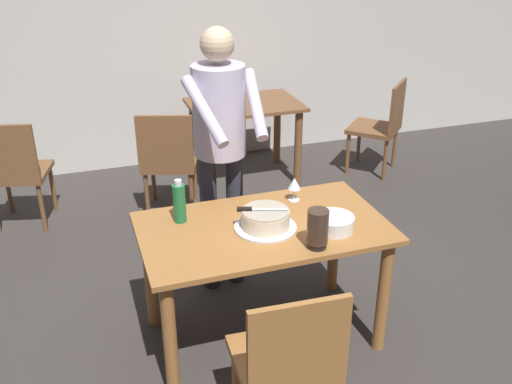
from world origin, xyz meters
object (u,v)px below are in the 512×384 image
cake_on_platter (265,220)px  hurricane_lamp (318,229)px  background_chair_1 (168,159)px  main_dining_table (263,246)px  cake_knife (251,209)px  wine_glass_near (294,184)px  background_chair_2 (15,170)px  plate_stack (334,223)px  person_cutting_cake (220,135)px  background_chair_0 (382,124)px  water_bottle (179,202)px  background_table (245,120)px  chair_near_side (288,361)px

cake_on_platter → hurricane_lamp: hurricane_lamp is taller
background_chair_1 → hurricane_lamp: bearing=-79.1°
main_dining_table → cake_knife: 0.26m
hurricane_lamp → wine_glass_near: bearing=80.4°
cake_on_platter → background_chair_1: bearing=96.7°
wine_glass_near → background_chair_2: background_chair_2 is taller
plate_stack → background_chair_2: background_chair_2 is taller
cake_on_platter → person_cutting_cake: size_ratio=0.20×
background_chair_0 → background_chair_1: size_ratio=1.00×
main_dining_table → water_bottle: 0.52m
person_cutting_cake → background_chair_0: bearing=34.9°
wine_glass_near → background_chair_1: size_ratio=0.16×
main_dining_table → person_cutting_cake: size_ratio=0.79×
cake_knife → background_chair_1: (-0.14, 1.75, -0.37)m
water_bottle → background_chair_0: bearing=37.6°
person_cutting_cake → background_chair_1: size_ratio=1.91×
person_cutting_cake → background_chair_0: size_ratio=1.91×
plate_stack → background_chair_2: bearing=130.0°
cake_knife → hurricane_lamp: bearing=-48.9°
main_dining_table → background_table: (0.60, 2.23, -0.04)m
background_chair_1 → main_dining_table: bearing=-83.1°
background_table → main_dining_table: bearing=-104.9°
cake_on_platter → cake_knife: bearing=161.3°
main_dining_table → wine_glass_near: bearing=41.1°
hurricane_lamp → background_chair_1: size_ratio=0.23×
chair_near_side → background_chair_1: 2.51m
background_chair_0 → wine_glass_near: bearing=-132.9°
person_cutting_cake → background_chair_0: 2.45m
hurricane_lamp → background_chair_2: (-1.57, 2.20, -0.37)m
plate_stack → background_chair_1: background_chair_1 is taller
person_cutting_cake → background_table: size_ratio=1.72×
background_table → cake_on_platter: bearing=-104.8°
main_dining_table → background_table: size_ratio=1.35×
wine_glass_near → hurricane_lamp: hurricane_lamp is taller
cake_on_platter → person_cutting_cake: person_cutting_cake is taller
person_cutting_cake → chair_near_side: (-0.08, -1.37, -0.58)m
cake_on_platter → background_chair_1: 1.81m
wine_glass_near → water_bottle: (-0.69, -0.04, 0.01)m
plate_stack → water_bottle: 0.84m
hurricane_lamp → background_table: size_ratio=0.21×
main_dining_table → background_chair_2: size_ratio=1.50×
main_dining_table → background_chair_0: bearing=46.3°
hurricane_lamp → chair_near_side: size_ratio=0.23×
wine_glass_near → hurricane_lamp: bearing=-99.6°
plate_stack → background_chair_2: 2.71m
chair_near_side → main_dining_table: bearing=78.9°
background_chair_1 → background_chair_2: bearing=172.3°
hurricane_lamp → person_cutting_cake: 0.96m
chair_near_side → background_table: 3.09m
background_table → cake_knife: bearing=-106.6°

